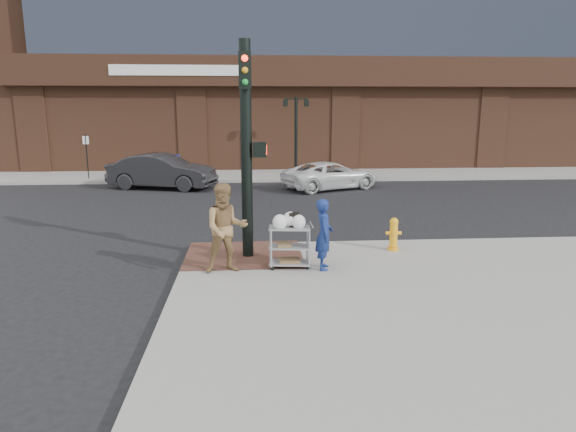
{
  "coord_description": "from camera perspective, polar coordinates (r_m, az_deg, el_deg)",
  "views": [
    {
      "loc": [
        -0.41,
        -11.14,
        3.68
      ],
      "look_at": [
        0.42,
        0.18,
        1.25
      ],
      "focal_mm": 32.0,
      "sensor_mm": 36.0,
      "label": 1
    }
  ],
  "objects": [
    {
      "name": "brick_curb_ramp",
      "position": [
        12.55,
        -4.91,
        -4.28
      ],
      "size": [
        2.8,
        2.4,
        0.01
      ],
      "primitive_type": "cube",
      "color": "#4F2B25",
      "rests_on": "sidewalk_near"
    },
    {
      "name": "fire_hydrant",
      "position": [
        13.06,
        11.65,
        -1.93
      ],
      "size": [
        0.39,
        0.27,
        0.83
      ],
      "color": "#FFA815",
      "rests_on": "sidewalk_near"
    },
    {
      "name": "ground",
      "position": [
        11.74,
        -1.99,
        -6.2
      ],
      "size": [
        220.0,
        220.0,
        0.0
      ],
      "primitive_type": "plane",
      "color": "black",
      "rests_on": "ground"
    },
    {
      "name": "sedan_dark",
      "position": [
        24.04,
        -13.81,
        4.84
      ],
      "size": [
        5.09,
        2.93,
        1.59
      ],
      "primitive_type": "imported",
      "rotation": [
        0.0,
        0.0,
        1.3
      ],
      "color": "black",
      "rests_on": "ground"
    },
    {
      "name": "parking_sign",
      "position": [
        27.47,
        -21.43,
        6.19
      ],
      "size": [
        0.05,
        0.05,
        2.2
      ],
      "primitive_type": "cylinder",
      "color": "black",
      "rests_on": "sidewalk_far"
    },
    {
      "name": "newsbox_red",
      "position": [
        27.07,
        -16.34,
        5.08
      ],
      "size": [
        0.43,
        0.4,
        0.91
      ],
      "primitive_type": "cube",
      "rotation": [
        0.0,
        0.0,
        -0.16
      ],
      "color": "maroon",
      "rests_on": "sidewalk_far"
    },
    {
      "name": "newsbox_yellow",
      "position": [
        27.12,
        -17.01,
        5.14
      ],
      "size": [
        0.47,
        0.44,
        0.99
      ],
      "primitive_type": "cube",
      "rotation": [
        0.0,
        0.0,
        -0.16
      ],
      "color": "gold",
      "rests_on": "sidewalk_far"
    },
    {
      "name": "traffic_signal_pole",
      "position": [
        11.94,
        -4.55,
        7.97
      ],
      "size": [
        0.61,
        0.51,
        5.0
      ],
      "color": "black",
      "rests_on": "sidewalk_near"
    },
    {
      "name": "newsbox_blue",
      "position": [
        26.5,
        -12.49,
        5.4
      ],
      "size": [
        0.51,
        0.47,
        1.15
      ],
      "primitive_type": "cube",
      "rotation": [
        0.0,
        0.0,
        -0.07
      ],
      "color": "#192AA5",
      "rests_on": "sidewalk_far"
    },
    {
      "name": "sidewalk_far",
      "position": [
        45.18,
        12.53,
        7.23
      ],
      "size": [
        65.0,
        36.0,
        0.15
      ],
      "primitive_type": "cube",
      "color": "gray",
      "rests_on": "ground"
    },
    {
      "name": "woman_blue",
      "position": [
        11.27,
        4.02,
        -2.04
      ],
      "size": [
        0.44,
        0.61,
        1.57
      ],
      "primitive_type": "imported",
      "rotation": [
        0.0,
        0.0,
        1.46
      ],
      "color": "navy",
      "rests_on": "sidewalk_near"
    },
    {
      "name": "minivan_white",
      "position": [
        23.37,
        4.76,
        4.51
      ],
      "size": [
        4.89,
        3.69,
        1.23
      ],
      "primitive_type": "imported",
      "rotation": [
        0.0,
        0.0,
        1.99
      ],
      "color": "silver",
      "rests_on": "ground"
    },
    {
      "name": "utility_cart",
      "position": [
        11.39,
        0.17,
        -3.01
      ],
      "size": [
        0.95,
        0.59,
        1.25
      ],
      "color": "gray",
      "rests_on": "sidewalk_near"
    },
    {
      "name": "lamp_post",
      "position": [
        27.27,
        0.89,
        9.86
      ],
      "size": [
        1.32,
        0.22,
        4.0
      ],
      "color": "black",
      "rests_on": "sidewalk_far"
    },
    {
      "name": "pedestrian_tan",
      "position": [
        11.07,
        -6.92,
        -1.37
      ],
      "size": [
        1.06,
        0.89,
        1.94
      ],
      "primitive_type": "imported",
      "rotation": [
        0.0,
        0.0,
        0.17
      ],
      "color": "olive",
      "rests_on": "sidewalk_near"
    }
  ]
}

